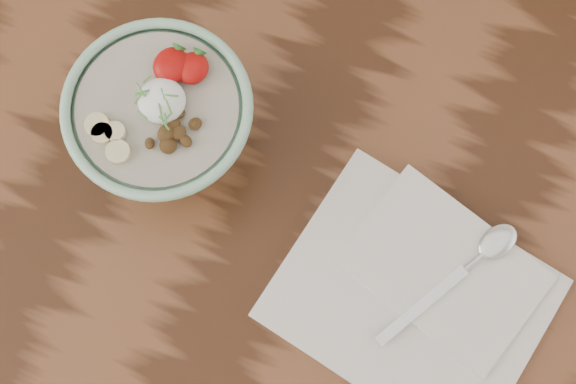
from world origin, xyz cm
name	(u,v)px	position (x,y,z in cm)	size (l,w,h in cm)	color
table	(297,168)	(0.00, 0.00, 65.70)	(160.00, 90.00, 75.00)	#361B0D
breakfast_bowl	(163,120)	(-12.49, -4.55, 81.09)	(18.07, 18.07, 11.86)	#8FC1A0
napkin	(418,292)	(16.86, -9.87, 75.65)	(28.59, 24.93, 1.55)	silver
spoon	(479,258)	(21.10, -4.62, 76.94)	(10.34, 16.65, 0.94)	silver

